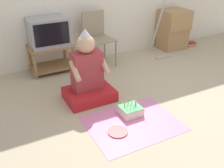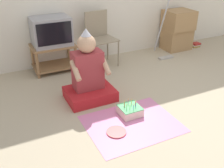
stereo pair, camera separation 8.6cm
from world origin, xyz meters
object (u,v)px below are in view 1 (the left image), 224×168
at_px(birthday_cake, 130,110).
at_px(paper_plate, 118,132).
at_px(dust_mop, 161,37).
at_px(book_pile, 191,44).
at_px(person_seated, 88,77).
at_px(folding_chair, 97,35).
at_px(cardboard_box_stack, 173,29).
at_px(tv, 48,32).

distance_m(birthday_cake, paper_plate, 0.38).
xyz_separation_m(dust_mop, paper_plate, (-1.75, -1.61, -0.35)).
xyz_separation_m(book_pile, person_seated, (-2.64, -0.95, 0.26)).
distance_m(folding_chair, dust_mop, 1.18).
distance_m(cardboard_box_stack, book_pile, 0.56).
relative_size(tv, cardboard_box_stack, 0.77).
xyz_separation_m(person_seated, birthday_cake, (0.28, -0.57, -0.25)).
relative_size(cardboard_box_stack, dust_mop, 0.60).
bearing_deg(person_seated, tv, 99.11).
xyz_separation_m(tv, dust_mop, (1.91, -0.27, -0.28)).
relative_size(tv, person_seated, 0.62).
bearing_deg(cardboard_box_stack, folding_chair, -178.83).
bearing_deg(dust_mop, folding_chair, 170.23).
distance_m(tv, person_seated, 1.13).
relative_size(book_pile, person_seated, 0.20).
xyz_separation_m(book_pile, birthday_cake, (-2.36, -1.52, 0.02)).
xyz_separation_m(tv, birthday_cake, (0.45, -1.64, -0.58)).
distance_m(tv, birthday_cake, 1.80).
xyz_separation_m(person_seated, paper_plate, (-0.01, -0.81, -0.29)).
bearing_deg(folding_chair, person_seated, -120.39).
xyz_separation_m(cardboard_box_stack, book_pile, (0.43, -0.08, -0.34)).
height_order(tv, paper_plate, tv).
distance_m(tv, paper_plate, 1.99).
xyz_separation_m(folding_chair, paper_plate, (-0.60, -1.81, -0.49)).
bearing_deg(paper_plate, tv, 94.79).
height_order(book_pile, paper_plate, book_pile).
bearing_deg(paper_plate, book_pile, 33.56).
relative_size(cardboard_box_stack, birthday_cake, 3.04).
xyz_separation_m(tv, folding_chair, (0.76, -0.07, -0.13)).
bearing_deg(tv, person_seated, -80.89).
bearing_deg(person_seated, book_pile, 19.77).
distance_m(person_seated, paper_plate, 0.86).
xyz_separation_m(tv, person_seated, (0.17, -1.07, -0.33)).
bearing_deg(birthday_cake, folding_chair, 79.06).
xyz_separation_m(tv, cardboard_box_stack, (2.38, -0.03, -0.25)).
height_order(person_seated, paper_plate, person_seated).
bearing_deg(book_pile, person_seated, -160.23).
bearing_deg(folding_chair, tv, 174.87).
relative_size(dust_mop, paper_plate, 5.70).
distance_m(dust_mop, birthday_cake, 2.02).
relative_size(tv, folding_chair, 0.66).
xyz_separation_m(cardboard_box_stack, person_seated, (-2.21, -1.03, -0.08)).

